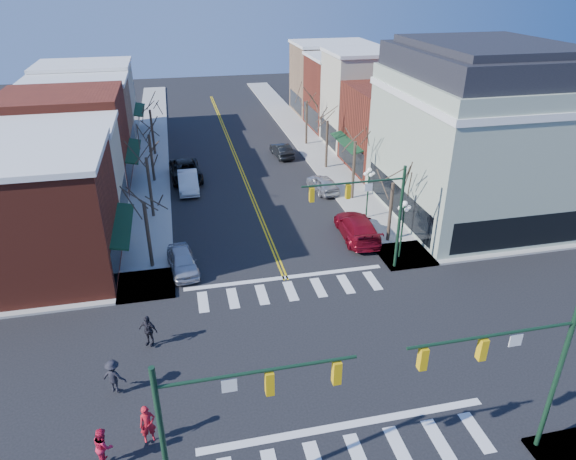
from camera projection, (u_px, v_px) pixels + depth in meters
ground at (317, 356)px, 26.44m from camera, size 160.00×160.00×0.00m
sidewalk_left at (150, 212)px, 42.11m from camera, size 3.50×70.00×0.15m
sidewalk_right at (352, 194)px, 45.52m from camera, size 3.50×70.00×0.15m
bldg_left_brick_a at (28, 219)px, 31.84m from camera, size 10.00×8.50×8.00m
bldg_left_stucco_a at (52, 179)px, 38.70m from camera, size 10.00×7.00×7.50m
bldg_left_brick_b at (67, 141)px, 45.43m from camera, size 10.00×9.00×8.50m
bldg_left_tan at (80, 121)px, 52.77m from camera, size 10.00×7.50×7.80m
bldg_left_stucco_b at (89, 102)px, 59.42m from camera, size 10.00×8.00×8.20m
bldg_right_brick_a at (401, 128)px, 50.06m from camera, size 10.00×8.50×8.00m
bldg_right_stucco at (373, 100)px, 56.35m from camera, size 10.00×7.00×10.00m
bldg_right_brick_b at (350, 93)px, 63.22m from camera, size 10.00×8.00×8.50m
bldg_right_tan at (331, 79)px, 70.07m from camera, size 10.00×8.00×9.00m
victorian_corner at (476, 133)px, 39.26m from camera, size 12.25×14.25×13.30m
traffic_mast_near_left at (219, 417)px, 16.79m from camera, size 6.60×0.28×7.20m
traffic_mast_near_right at (519, 367)px, 18.95m from camera, size 6.60×0.28×7.20m
traffic_mast_far_right at (373, 206)px, 31.83m from camera, size 6.60×0.28×7.20m
lamppost_corner at (403, 220)px, 34.10m from camera, size 0.36×0.36×4.33m
lamppost_midblock at (368, 184)px, 39.75m from camera, size 0.36×0.36×4.33m
tree_left_a at (148, 236)px, 33.30m from camera, size 0.24×0.24×4.76m
tree_left_b at (150, 188)px, 40.20m from camera, size 0.24×0.24×5.04m
tree_left_c at (152, 159)px, 47.27m from camera, size 0.24×0.24×4.55m
tree_left_d at (153, 133)px, 54.16m from camera, size 0.24×0.24×4.90m
tree_right_a at (390, 213)px, 36.61m from camera, size 0.24×0.24×4.62m
tree_right_b at (354, 171)px, 43.44m from camera, size 0.24×0.24×5.18m
tree_right_c at (327, 145)px, 50.48m from camera, size 0.24×0.24×4.83m
tree_right_d at (306, 123)px, 57.41m from camera, size 0.24×0.24×4.97m
car_left_near at (183, 261)px, 33.67m from camera, size 2.24×4.46×1.46m
car_left_mid at (188, 182)px, 46.08m from camera, size 1.74×4.99×1.64m
car_left_far at (186, 171)px, 48.49m from camera, size 3.14×6.17×1.67m
car_right_near at (357, 227)px, 37.84m from camera, size 2.77×6.08×1.72m
car_right_mid at (323, 184)px, 45.89m from camera, size 2.33×4.54×1.48m
car_right_far at (282, 150)px, 54.45m from camera, size 1.92×4.44×1.42m
pedestrian_red_a at (148, 424)px, 21.17m from camera, size 0.74×0.58×1.81m
pedestrian_red_b at (104, 446)px, 20.22m from camera, size 0.87×1.01×1.79m
pedestrian_dark_a at (148, 330)px, 26.70m from camera, size 1.12×0.89×1.78m
pedestrian_dark_b at (114, 376)px, 23.72m from camera, size 1.29×1.03×1.75m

